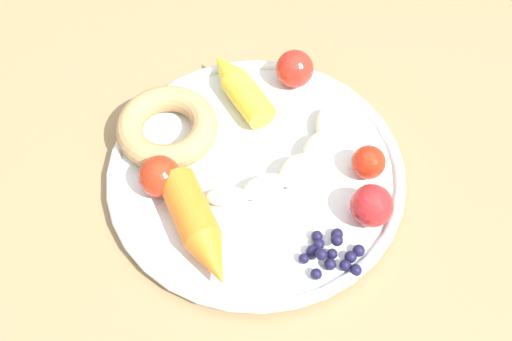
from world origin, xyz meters
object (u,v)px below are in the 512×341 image
(blueberry_pile, at_px, (332,253))
(tomato_far, at_px, (160,176))
(carrot_orange, at_px, (198,229))
(tomato_mid, at_px, (372,206))
(tomato_extra, at_px, (368,162))
(plate, at_px, (256,172))
(carrot_yellow, at_px, (239,86))
(donut, at_px, (167,127))
(dining_table, at_px, (292,246))
(banana, at_px, (289,166))
(tomato_near, at_px, (295,69))

(blueberry_pile, xyz_separation_m, tomato_far, (0.16, -0.08, 0.01))
(carrot_orange, distance_m, tomato_mid, 0.17)
(carrot_orange, height_order, tomato_extra, carrot_orange)
(plate, height_order, tomato_mid, tomato_mid)
(tomato_extra, bearing_deg, carrot_orange, 22.52)
(carrot_yellow, relative_size, tomato_far, 2.55)
(tomato_extra, bearing_deg, tomato_mid, 84.76)
(carrot_orange, bearing_deg, tomato_far, -56.57)
(donut, bearing_deg, tomato_extra, 165.07)
(dining_table, distance_m, tomato_mid, 0.16)
(plate, relative_size, tomato_mid, 7.38)
(plate, relative_size, carrot_orange, 2.44)
(dining_table, relative_size, banana, 6.47)
(carrot_yellow, height_order, tomato_mid, tomato_mid)
(plate, distance_m, tomato_mid, 0.13)
(carrot_yellow, height_order, donut, carrot_yellow)
(plate, relative_size, banana, 2.19)
(blueberry_pile, bearing_deg, dining_table, -69.60)
(dining_table, xyz_separation_m, tomato_extra, (-0.07, -0.02, 0.14))
(carrot_yellow, height_order, blueberry_pile, carrot_yellow)
(donut, xyz_separation_m, blueberry_pile, (-0.16, 0.15, -0.01))
(blueberry_pile, bearing_deg, carrot_orange, -10.85)
(carrot_yellow, height_order, tomato_far, tomato_far)
(plate, relative_size, donut, 2.86)
(blueberry_pile, relative_size, tomato_far, 1.43)
(plate, xyz_separation_m, carrot_orange, (0.06, 0.08, 0.02))
(carrot_orange, relative_size, tomato_far, 2.98)
(carrot_orange, bearing_deg, donut, -74.20)
(carrot_orange, bearing_deg, carrot_yellow, -103.11)
(tomato_mid, height_order, tomato_far, same)
(blueberry_pile, distance_m, tomato_far, 0.18)
(tomato_mid, xyz_separation_m, tomato_extra, (-0.00, -0.05, -0.00))
(tomato_near, bearing_deg, dining_table, 87.33)
(donut, height_order, tomato_mid, tomato_mid)
(blueberry_pile, distance_m, tomato_near, 0.22)
(dining_table, relative_size, donut, 8.46)
(banana, xyz_separation_m, donut, (0.13, -0.05, 0.00))
(carrot_yellow, height_order, tomato_near, tomato_near)
(dining_table, height_order, plate, plate)
(plate, bearing_deg, banana, 171.96)
(dining_table, height_order, tomato_mid, tomato_mid)
(banana, bearing_deg, tomato_near, -96.69)
(tomato_far, bearing_deg, donut, -92.71)
(dining_table, xyz_separation_m, blueberry_pile, (-0.03, 0.07, 0.13))
(blueberry_pile, bearing_deg, donut, -43.03)
(tomato_far, bearing_deg, tomato_mid, 168.70)
(donut, relative_size, tomato_far, 2.54)
(dining_table, relative_size, blueberry_pile, 15.00)
(dining_table, distance_m, tomato_extra, 0.16)
(tomato_near, xyz_separation_m, tomato_far, (0.14, 0.14, -0.00))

